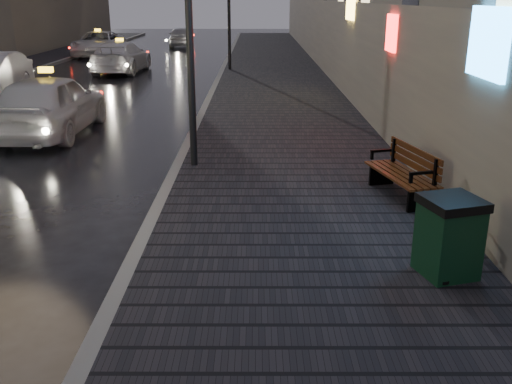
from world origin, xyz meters
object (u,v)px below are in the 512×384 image
taxi_mid (121,57)px  bench (405,172)px  taxi_near (50,104)px  trash_bin (449,236)px  taxi_far (99,44)px  car_far (181,37)px

taxi_mid → bench: bearing=118.4°
bench → taxi_near: 9.33m
trash_bin → taxi_mid: size_ratio=0.20×
taxi_far → car_far: 7.49m
trash_bin → taxi_near: 11.05m
trash_bin → car_far: bearing=85.9°
bench → taxi_near: size_ratio=0.38×
trash_bin → taxi_mid: (-8.62, 20.72, 0.06)m
trash_bin → car_far: car_far is taller
taxi_near → car_far: size_ratio=1.13×
taxi_near → taxi_far: taxi_near is taller
bench → car_far: car_far is taller
taxi_mid → taxi_far: 8.27m
taxi_near → taxi_mid: (-1.07, 12.65, -0.08)m
trash_bin → taxi_far: (-11.66, 28.41, 0.07)m
trash_bin → taxi_far: bearing=95.9°
taxi_near → taxi_far: size_ratio=0.89×
bench → taxi_mid: bearing=102.0°
taxi_mid → taxi_far: taxi_far is taller
taxi_near → taxi_far: 20.76m
taxi_far → taxi_mid: bearing=-68.4°
bench → taxi_far: bearing=100.7°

